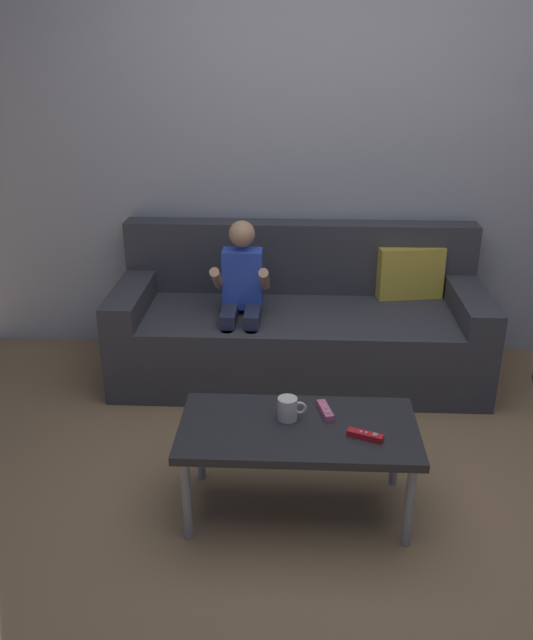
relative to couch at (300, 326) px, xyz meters
name	(u,v)px	position (x,y,z in m)	size (l,w,h in m)	color
ground_plane	(338,521)	(0.16, -1.34, -0.29)	(8.86, 8.86, 0.00)	olive
wall_back	(332,147)	(0.16, 0.39, 0.96)	(4.43, 0.05, 2.50)	#999EA8
couch	(300,326)	(0.00, 0.00, 0.00)	(2.07, 0.80, 0.84)	#38383D
person_seated_on_couch	(242,296)	(-0.32, -0.18, 0.25)	(0.31, 0.37, 0.94)	#282D47
coffee_table	(298,434)	(-0.01, -1.26, 0.08)	(0.96, 0.49, 0.41)	#232326
game_remote_red_near_edge	(365,435)	(0.25, -1.34, 0.13)	(0.14, 0.08, 0.03)	red
game_remote_pink_center	(325,410)	(0.10, -1.16, 0.13)	(0.07, 0.14, 0.03)	pink
coffee_mug	(288,409)	(-0.05, -1.21, 0.16)	(0.12, 0.08, 0.09)	silver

